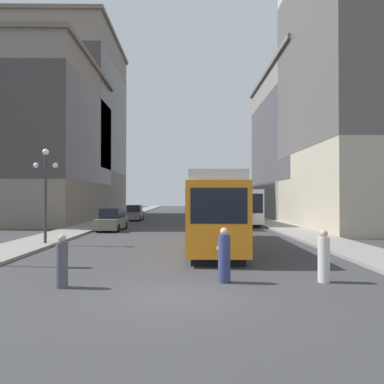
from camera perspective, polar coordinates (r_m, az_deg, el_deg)
The scene contains 14 objects.
ground_plane at distance 10.81m, azimuth -2.16°, elevation -15.71°, with size 200.00×200.00×0.00m, color #38383A.
sidewalk_left at distance 51.31m, azimuth -10.89°, elevation -3.75°, with size 2.99×120.00×0.15m, color gray.
sidewalk_right at distance 51.22m, azimuth 8.84°, elevation -3.76°, with size 2.99×120.00×0.15m, color gray.
streetcar at distance 20.67m, azimuth 3.15°, elevation -2.65°, with size 2.96×12.73×3.89m.
transit_bus at distance 38.72m, azimuth 7.05°, elevation -1.97°, with size 3.00×12.30×3.45m.
parked_car_left_near at distance 44.30m, azimuth -8.83°, elevation -3.24°, with size 1.91×4.29×1.82m.
parked_car_left_mid at distance 31.52m, azimuth -12.16°, elevation -4.26°, with size 2.02×4.77×1.82m.
pedestrian_crossing_near at distance 13.05m, azimuth 19.58°, elevation -9.48°, with size 0.38×0.38×1.71m.
pedestrian_crossing_far at distance 12.31m, azimuth 4.97°, elevation -9.89°, with size 0.40×0.40×1.79m.
pedestrian_on_sidewalk at distance 12.28m, azimuth -19.35°, elevation -10.22°, with size 0.37×0.37×1.63m.
lamp_post_left_near at distance 22.87m, azimuth -21.57°, elevation 1.60°, with size 1.41×0.36×5.39m.
building_left_corner at distance 45.61m, azimuth -23.40°, elevation 7.40°, with size 14.41×19.68×17.91m.
building_left_midblock at distance 58.43m, azimuth -19.17°, elevation 9.85°, with size 15.95×19.41×26.17m.
building_right_midblock at distance 49.84m, azimuth 18.87°, elevation 7.13°, with size 13.78×21.95×18.63m.
Camera 1 is at (0.26, -10.44, 2.79)m, focal length 34.74 mm.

